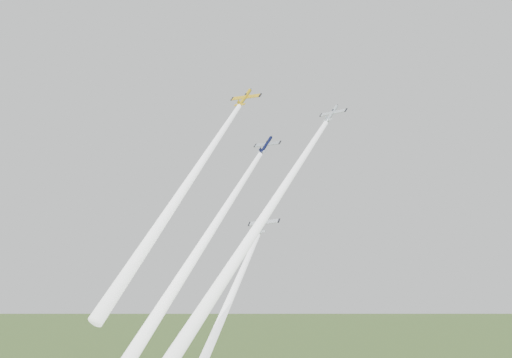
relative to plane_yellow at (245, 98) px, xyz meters
name	(u,v)px	position (x,y,z in m)	size (l,w,h in m)	color
plane_yellow	(245,98)	(0.00, 0.00, 0.00)	(7.74, 7.68, 1.21)	gold
smoke_trail_yellow	(179,196)	(0.81, -22.61, -23.90)	(2.47, 2.47, 59.42)	white
plane_navy	(266,145)	(5.55, 0.07, -11.16)	(6.75, 6.70, 1.06)	black
smoke_trail_navy	(200,248)	(4.72, -21.23, -33.66)	(2.47, 2.47, 55.60)	white
plane_silver_right	(332,113)	(20.31, 2.11, -5.80)	(6.52, 6.47, 1.02)	silver
smoke_trail_silver_right	(257,228)	(16.99, -20.93, -30.38)	(2.47, 2.47, 61.29)	white
plane_silver_low	(263,223)	(9.72, -7.70, -28.55)	(6.81, 6.75, 1.07)	#B7BDC6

